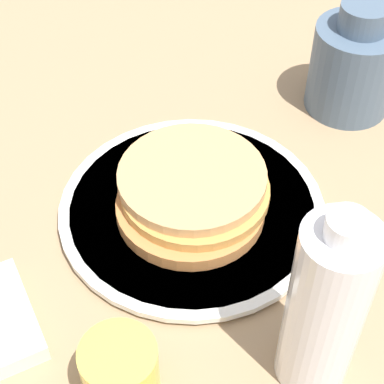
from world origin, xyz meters
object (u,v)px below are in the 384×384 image
Objects in this scene: plate at (192,209)px; juice_glass at (120,372)px; pancake_stack at (192,193)px; cream_jug at (354,65)px; water_bottle_mid at (325,309)px.

plate is 0.21m from juice_glass.
cream_jug reaches higher than pancake_stack.
plate is 0.27m from cream_jug.
water_bottle_mid is at bearing -129.00° from juice_glass.
cream_jug is at bearing -79.73° from juice_glass.
pancake_stack is 0.86× the size of water_bottle_mid.
cream_jug is at bearing -92.98° from pancake_stack.
cream_jug is 0.71× the size of water_bottle_mid.
juice_glass is 0.46× the size of cream_jug.
plate is at bearing 85.70° from pancake_stack.
juice_glass is (-0.10, 0.19, 0.00)m from pancake_stack.
juice_glass is 0.46m from cream_jug.
water_bottle_mid is (-0.20, 0.06, 0.06)m from pancake_stack.
cream_jug is (-0.01, -0.27, 0.03)m from pancake_stack.
water_bottle_mid reaches higher than pancake_stack.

